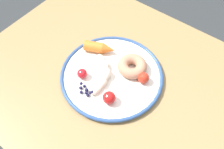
# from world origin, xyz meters

# --- Properties ---
(ground_plane) EXTENTS (6.00, 6.00, 0.00)m
(ground_plane) POSITION_xyz_m (0.00, 0.00, 0.00)
(ground_plane) COLOR #2F3234
(dining_table) EXTENTS (0.93, 0.77, 0.74)m
(dining_table) POSITION_xyz_m (0.00, 0.00, 0.64)
(dining_table) COLOR olive
(dining_table) RESTS_ON ground_plane
(plate) EXTENTS (0.35, 0.35, 0.02)m
(plate) POSITION_xyz_m (-0.01, -0.00, 0.75)
(plate) COLOR white
(plate) RESTS_ON dining_table
(banana) EXTENTS (0.11, 0.15, 0.03)m
(banana) POSITION_xyz_m (0.01, 0.02, 0.77)
(banana) COLOR beige
(banana) RESTS_ON plate
(carrot_orange) EXTENTS (0.12, 0.08, 0.04)m
(carrot_orange) POSITION_xyz_m (0.09, -0.06, 0.78)
(carrot_orange) COLOR orange
(carrot_orange) RESTS_ON plate
(donut) EXTENTS (0.13, 0.13, 0.04)m
(donut) POSITION_xyz_m (-0.05, -0.06, 0.77)
(donut) COLOR tan
(donut) RESTS_ON plate
(blueberry_pile) EXTENTS (0.06, 0.03, 0.02)m
(blueberry_pile) POSITION_xyz_m (0.02, 0.10, 0.76)
(blueberry_pile) COLOR #191638
(blueberry_pile) RESTS_ON plate
(tomato_near) EXTENTS (0.04, 0.04, 0.04)m
(tomato_near) POSITION_xyz_m (-0.11, -0.04, 0.78)
(tomato_near) COLOR red
(tomato_near) RESTS_ON plate
(tomato_mid) EXTENTS (0.03, 0.03, 0.03)m
(tomato_mid) POSITION_xyz_m (0.06, 0.07, 0.77)
(tomato_mid) COLOR red
(tomato_mid) RESTS_ON plate
(tomato_far) EXTENTS (0.04, 0.04, 0.04)m
(tomato_far) POSITION_xyz_m (-0.06, 0.09, 0.78)
(tomato_far) COLOR red
(tomato_far) RESTS_ON plate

